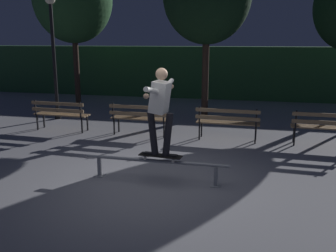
{
  "coord_description": "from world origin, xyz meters",
  "views": [
    {
      "loc": [
        1.68,
        -6.05,
        2.51
      ],
      "look_at": [
        0.05,
        0.89,
        0.85
      ],
      "focal_mm": 39.51,
      "sensor_mm": 36.0,
      "label": 1
    }
  ],
  "objects_px": {
    "park_bench_rightmost": "(326,125)",
    "park_bench_left_center": "(139,116)",
    "skateboarder": "(160,104)",
    "grind_rail": "(155,164)",
    "park_bench_right_center": "(228,120)",
    "lamp_post_left": "(53,41)",
    "skateboard": "(160,156)",
    "park_bench_leftmost": "(60,112)"
  },
  "relations": [
    {
      "from": "grind_rail",
      "to": "skateboard",
      "type": "xyz_separation_m",
      "value": [
        0.09,
        -0.0,
        0.17
      ]
    },
    {
      "from": "grind_rail",
      "to": "park_bench_rightmost",
      "type": "distance_m",
      "value": 4.59
    },
    {
      "from": "skateboard",
      "to": "grind_rail",
      "type": "bearing_deg",
      "value": 180.0
    },
    {
      "from": "grind_rail",
      "to": "park_bench_leftmost",
      "type": "relative_size",
      "value": 1.66
    },
    {
      "from": "park_bench_left_center",
      "to": "lamp_post_left",
      "type": "distance_m",
      "value": 4.1
    },
    {
      "from": "skateboard",
      "to": "park_bench_right_center",
      "type": "bearing_deg",
      "value": 72.56
    },
    {
      "from": "park_bench_leftmost",
      "to": "lamp_post_left",
      "type": "height_order",
      "value": "lamp_post_left"
    },
    {
      "from": "park_bench_left_center",
      "to": "grind_rail",
      "type": "bearing_deg",
      "value": -67.55
    },
    {
      "from": "lamp_post_left",
      "to": "park_bench_rightmost",
      "type": "bearing_deg",
      "value": -10.75
    },
    {
      "from": "park_bench_left_center",
      "to": "park_bench_rightmost",
      "type": "bearing_deg",
      "value": 0.0
    },
    {
      "from": "grind_rail",
      "to": "skateboarder",
      "type": "xyz_separation_m",
      "value": [
        0.1,
        -0.0,
        1.1
      ]
    },
    {
      "from": "grind_rail",
      "to": "lamp_post_left",
      "type": "relative_size",
      "value": 0.69
    },
    {
      "from": "grind_rail",
      "to": "park_bench_right_center",
      "type": "bearing_deg",
      "value": 70.98
    },
    {
      "from": "skateboarder",
      "to": "lamp_post_left",
      "type": "relative_size",
      "value": 0.4
    },
    {
      "from": "park_bench_left_center",
      "to": "park_bench_leftmost",
      "type": "bearing_deg",
      "value": 180.0
    },
    {
      "from": "skateboarder",
      "to": "lamp_post_left",
      "type": "height_order",
      "value": "lamp_post_left"
    },
    {
      "from": "skateboarder",
      "to": "skateboard",
      "type": "bearing_deg",
      "value": 175.2
    },
    {
      "from": "skateboard",
      "to": "lamp_post_left",
      "type": "xyz_separation_m",
      "value": [
        -4.65,
        4.59,
        2.0
      ]
    },
    {
      "from": "park_bench_leftmost",
      "to": "skateboard",
      "type": "bearing_deg",
      "value": -39.76
    },
    {
      "from": "park_bench_rightmost",
      "to": "park_bench_left_center",
      "type": "bearing_deg",
      "value": 180.0
    },
    {
      "from": "park_bench_leftmost",
      "to": "park_bench_left_center",
      "type": "height_order",
      "value": "same"
    },
    {
      "from": "park_bench_leftmost",
      "to": "grind_rail",
      "type": "bearing_deg",
      "value": -40.49
    },
    {
      "from": "park_bench_right_center",
      "to": "park_bench_rightmost",
      "type": "height_order",
      "value": "same"
    },
    {
      "from": "park_bench_left_center",
      "to": "park_bench_rightmost",
      "type": "height_order",
      "value": "same"
    },
    {
      "from": "park_bench_right_center",
      "to": "park_bench_rightmost",
      "type": "relative_size",
      "value": 1.0
    },
    {
      "from": "skateboard",
      "to": "park_bench_left_center",
      "type": "xyz_separation_m",
      "value": [
        -1.37,
        3.08,
        0.05
      ]
    },
    {
      "from": "park_bench_left_center",
      "to": "park_bench_right_center",
      "type": "xyz_separation_m",
      "value": [
        2.33,
        0.0,
        0.0
      ]
    },
    {
      "from": "park_bench_leftmost",
      "to": "park_bench_right_center",
      "type": "height_order",
      "value": "same"
    },
    {
      "from": "park_bench_leftmost",
      "to": "lamp_post_left",
      "type": "xyz_separation_m",
      "value": [
        -0.95,
        1.51,
        1.94
      ]
    },
    {
      "from": "park_bench_rightmost",
      "to": "park_bench_right_center",
      "type": "bearing_deg",
      "value": 180.0
    },
    {
      "from": "skateboard",
      "to": "park_bench_left_center",
      "type": "height_order",
      "value": "park_bench_left_center"
    },
    {
      "from": "grind_rail",
      "to": "park_bench_right_center",
      "type": "xyz_separation_m",
      "value": [
        1.06,
        3.08,
        0.22
      ]
    },
    {
      "from": "park_bench_leftmost",
      "to": "lamp_post_left",
      "type": "bearing_deg",
      "value": 122.18
    },
    {
      "from": "park_bench_rightmost",
      "to": "grind_rail",
      "type": "bearing_deg",
      "value": -137.8
    },
    {
      "from": "skateboarder",
      "to": "park_bench_left_center",
      "type": "bearing_deg",
      "value": 113.97
    },
    {
      "from": "lamp_post_left",
      "to": "skateboard",
      "type": "bearing_deg",
      "value": -44.62
    },
    {
      "from": "lamp_post_left",
      "to": "skateboarder",
      "type": "bearing_deg",
      "value": -44.6
    },
    {
      "from": "skateboarder",
      "to": "lamp_post_left",
      "type": "distance_m",
      "value": 6.62
    },
    {
      "from": "grind_rail",
      "to": "park_bench_leftmost",
      "type": "bearing_deg",
      "value": 139.51
    },
    {
      "from": "skateboarder",
      "to": "park_bench_left_center",
      "type": "xyz_separation_m",
      "value": [
        -1.37,
        3.08,
        -0.88
      ]
    },
    {
      "from": "skateboarder",
      "to": "park_bench_leftmost",
      "type": "relative_size",
      "value": 0.97
    },
    {
      "from": "skateboarder",
      "to": "park_bench_rightmost",
      "type": "height_order",
      "value": "skateboarder"
    }
  ]
}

